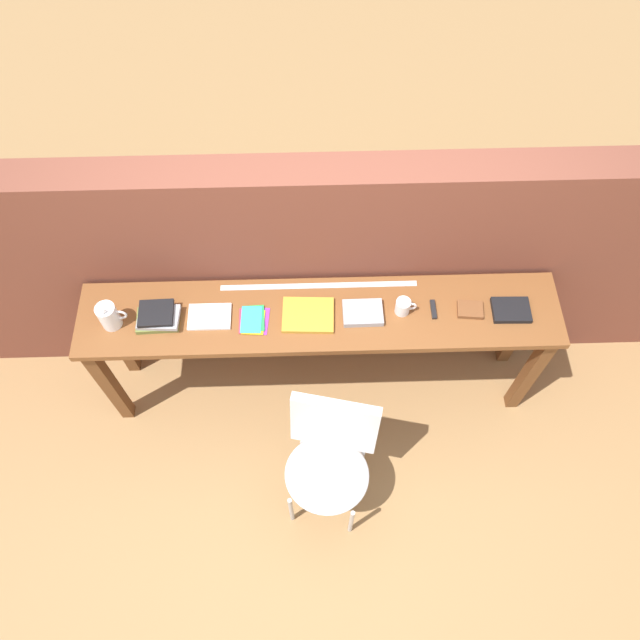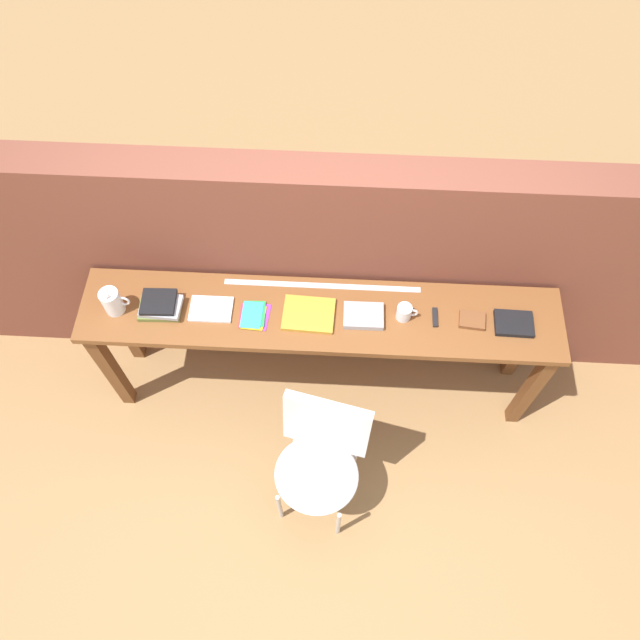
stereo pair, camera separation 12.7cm
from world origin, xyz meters
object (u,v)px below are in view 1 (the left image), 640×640
(book_stack_leftmost, at_px, (158,317))
(magazine_cycling, at_px, (210,317))
(multitool_folded, at_px, (433,309))
(pitcher_white, at_px, (109,316))
(chair_white_moulded, at_px, (330,457))
(leather_journal_brown, at_px, (470,310))
(book_repair_rightmost, at_px, (511,310))
(mug, at_px, (403,306))
(book_open_centre, at_px, (308,315))
(pamphlet_pile_colourful, at_px, (253,320))

(book_stack_leftmost, height_order, magazine_cycling, book_stack_leftmost)
(multitool_folded, bearing_deg, pitcher_white, -178.86)
(chair_white_moulded, xyz_separation_m, magazine_cycling, (-0.60, 0.64, 0.36))
(pitcher_white, relative_size, leather_journal_brown, 1.41)
(book_repair_rightmost, bearing_deg, chair_white_moulded, -145.11)
(multitool_folded, bearing_deg, mug, -179.86)
(book_stack_leftmost, bearing_deg, mug, 0.98)
(book_open_centre, bearing_deg, book_repair_rightmost, 2.48)
(book_stack_leftmost, xyz_separation_m, pamphlet_pile_colourful, (0.48, -0.02, -0.03))
(magazine_cycling, distance_m, multitool_folded, 1.15)
(mug, height_order, leather_journal_brown, mug)
(pitcher_white, bearing_deg, chair_white_moulded, -29.67)
(chair_white_moulded, xyz_separation_m, book_open_centre, (-0.09, 0.63, 0.36))
(chair_white_moulded, xyz_separation_m, book_repair_rightmost, (0.95, 0.63, 0.37))
(pitcher_white, distance_m, multitool_folded, 1.64)
(magazine_cycling, xyz_separation_m, multitool_folded, (1.15, 0.01, 0.00))
(chair_white_moulded, height_order, book_repair_rightmost, book_repair_rightmost)
(magazine_cycling, height_order, multitool_folded, multitool_folded)
(book_stack_leftmost, xyz_separation_m, mug, (1.25, 0.02, 0.01))
(chair_white_moulded, relative_size, book_open_centre, 3.40)
(multitool_folded, distance_m, leather_journal_brown, 0.19)
(magazine_cycling, relative_size, multitool_folded, 1.99)
(book_stack_leftmost, distance_m, book_repair_rightmost, 1.81)
(magazine_cycling, bearing_deg, book_open_centre, -0.79)
(magazine_cycling, bearing_deg, mug, 0.53)
(magazine_cycling, height_order, mug, mug)
(magazine_cycling, distance_m, pamphlet_pile_colourful, 0.23)
(book_stack_leftmost, height_order, leather_journal_brown, book_stack_leftmost)
(book_open_centre, height_order, leather_journal_brown, leather_journal_brown)
(pitcher_white, height_order, leather_journal_brown, pitcher_white)
(pamphlet_pile_colourful, distance_m, mug, 0.77)
(multitool_folded, xyz_separation_m, leather_journal_brown, (0.19, -0.01, 0.00))
(leather_journal_brown, bearing_deg, magazine_cycling, -174.30)
(magazine_cycling, xyz_separation_m, mug, (0.99, 0.01, 0.04))
(pamphlet_pile_colourful, distance_m, leather_journal_brown, 1.11)
(magazine_cycling, height_order, pamphlet_pile_colourful, same)
(pamphlet_pile_colourful, distance_m, book_open_centre, 0.28)
(pamphlet_pile_colourful, bearing_deg, mug, 2.82)
(book_open_centre, distance_m, mug, 0.49)
(pitcher_white, distance_m, pamphlet_pile_colourful, 0.72)
(book_stack_leftmost, relative_size, multitool_folded, 2.05)
(chair_white_moulded, xyz_separation_m, pitcher_white, (-1.09, 0.62, 0.43))
(magazine_cycling, xyz_separation_m, book_open_centre, (0.50, -0.01, 0.00))
(pitcher_white, height_order, book_open_centre, pitcher_white)
(pitcher_white, bearing_deg, mug, 1.25)
(pitcher_white, height_order, pamphlet_pile_colourful, pitcher_white)
(leather_journal_brown, bearing_deg, book_repair_rightmost, 2.98)
(pamphlet_pile_colourful, xyz_separation_m, leather_journal_brown, (1.11, 0.03, 0.00))
(book_open_centre, height_order, multitool_folded, book_open_centre)
(pamphlet_pile_colourful, xyz_separation_m, mug, (0.77, 0.04, 0.04))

